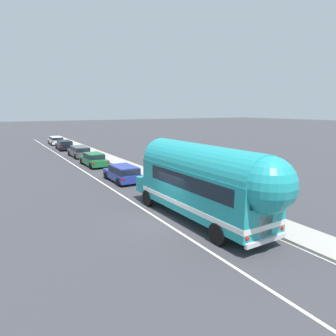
# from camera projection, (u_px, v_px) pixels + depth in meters

# --- Properties ---
(ground_plane) EXTENTS (300.00, 300.00, 0.00)m
(ground_plane) POSITION_uv_depth(u_px,v_px,m) (163.00, 221.00, 16.35)
(ground_plane) COLOR #38383D
(lane_markings) EXTENTS (3.70, 80.00, 0.01)m
(lane_markings) POSITION_uv_depth(u_px,v_px,m) (113.00, 176.00, 27.35)
(lane_markings) COLOR silver
(lane_markings) RESTS_ON ground
(sidewalk_slab) EXTENTS (2.10, 90.00, 0.15)m
(sidewalk_slab) POSITION_uv_depth(u_px,v_px,m) (153.00, 176.00, 27.10)
(sidewalk_slab) COLOR #9E9B93
(sidewalk_slab) RESTS_ON ground
(painted_bus) EXTENTS (2.82, 11.05, 4.12)m
(painted_bus) POSITION_uv_depth(u_px,v_px,m) (206.00, 181.00, 15.64)
(painted_bus) COLOR teal
(painted_bus) RESTS_ON ground
(car_lead) EXTENTS (1.95, 4.30, 1.37)m
(car_lead) POSITION_uv_depth(u_px,v_px,m) (123.00, 172.00, 25.11)
(car_lead) COLOR navy
(car_lead) RESTS_ON ground
(car_second) EXTENTS (1.94, 4.79, 1.37)m
(car_second) POSITION_uv_depth(u_px,v_px,m) (94.00, 159.00, 32.16)
(car_second) COLOR #196633
(car_second) RESTS_ON ground
(car_third) EXTENTS (1.93, 4.79, 1.37)m
(car_third) POSITION_uv_depth(u_px,v_px,m) (79.00, 151.00, 38.01)
(car_third) COLOR #474C51
(car_third) RESTS_ON ground
(car_fourth) EXTENTS (2.05, 4.61, 1.37)m
(car_fourth) POSITION_uv_depth(u_px,v_px,m) (64.00, 144.00, 44.81)
(car_fourth) COLOR black
(car_fourth) RESTS_ON ground
(car_fifth) EXTENTS (2.05, 4.47, 1.37)m
(car_fifth) POSITION_uv_depth(u_px,v_px,m) (56.00, 140.00, 51.41)
(car_fifth) COLOR white
(car_fifth) RESTS_ON ground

